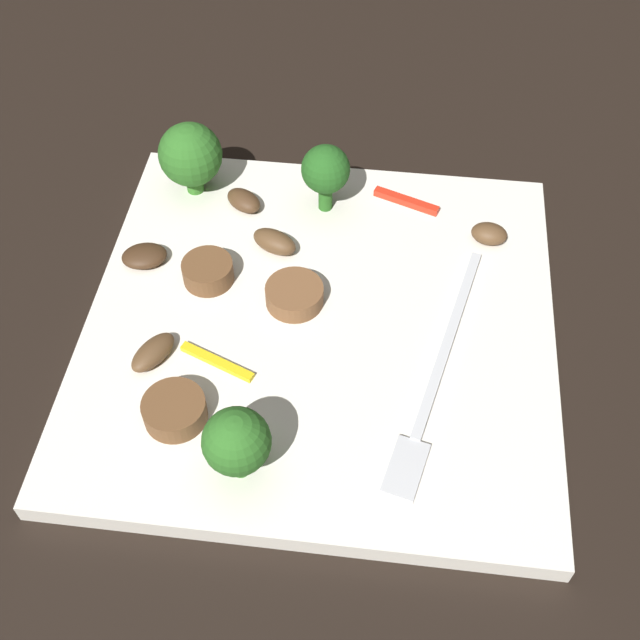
{
  "coord_description": "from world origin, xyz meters",
  "views": [
    {
      "loc": [
        0.3,
        0.04,
        0.39
      ],
      "look_at": [
        0.0,
        0.0,
        0.01
      ],
      "focal_mm": 44.84,
      "sensor_mm": 36.0,
      "label": 1
    }
  ],
  "objects_px": {
    "broccoli_floret_1": "(190,155)",
    "broccoli_floret_2": "(237,442)",
    "broccoli_floret_0": "(326,171)",
    "mushroom_4": "(244,201)",
    "pepper_strip_2": "(217,362)",
    "sausage_slice_1": "(294,295)",
    "mushroom_1": "(274,242)",
    "mushroom_0": "(489,234)",
    "sausage_slice_2": "(175,410)",
    "plate": "(320,327)",
    "sausage_slice_0": "(208,271)",
    "pepper_strip_0": "(406,201)",
    "fork": "(434,382)",
    "mushroom_2": "(144,256)"
  },
  "relations": [
    {
      "from": "mushroom_1",
      "to": "mushroom_4",
      "type": "xyz_separation_m",
      "value": [
        -0.04,
        -0.03,
        -0.0
      ]
    },
    {
      "from": "mushroom_0",
      "to": "pepper_strip_0",
      "type": "height_order",
      "value": "mushroom_0"
    },
    {
      "from": "sausage_slice_1",
      "to": "sausage_slice_2",
      "type": "relative_size",
      "value": 1.02
    },
    {
      "from": "broccoli_floret_0",
      "to": "sausage_slice_2",
      "type": "bearing_deg",
      "value": -19.6
    },
    {
      "from": "mushroom_4",
      "to": "pepper_strip_2",
      "type": "height_order",
      "value": "mushroom_4"
    },
    {
      "from": "sausage_slice_1",
      "to": "sausage_slice_2",
      "type": "xyz_separation_m",
      "value": [
        0.09,
        -0.05,
        0.0
      ]
    },
    {
      "from": "broccoli_floret_1",
      "to": "broccoli_floret_2",
      "type": "height_order",
      "value": "broccoli_floret_1"
    },
    {
      "from": "mushroom_1",
      "to": "mushroom_4",
      "type": "relative_size",
      "value": 1.15
    },
    {
      "from": "plate",
      "to": "broccoli_floret_2",
      "type": "relative_size",
      "value": 5.91
    },
    {
      "from": "sausage_slice_1",
      "to": "sausage_slice_2",
      "type": "distance_m",
      "value": 0.1
    },
    {
      "from": "plate",
      "to": "sausage_slice_1",
      "type": "bearing_deg",
      "value": -126.48
    },
    {
      "from": "broccoli_floret_0",
      "to": "broccoli_floret_1",
      "type": "distance_m",
      "value": 0.09
    },
    {
      "from": "plate",
      "to": "mushroom_2",
      "type": "distance_m",
      "value": 0.12
    },
    {
      "from": "sausage_slice_2",
      "to": "mushroom_4",
      "type": "height_order",
      "value": "sausage_slice_2"
    },
    {
      "from": "plate",
      "to": "sausage_slice_2",
      "type": "distance_m",
      "value": 0.11
    },
    {
      "from": "pepper_strip_2",
      "to": "sausage_slice_1",
      "type": "bearing_deg",
      "value": 143.7
    },
    {
      "from": "pepper_strip_2",
      "to": "sausage_slice_0",
      "type": "bearing_deg",
      "value": -164.18
    },
    {
      "from": "broccoli_floret_0",
      "to": "mushroom_4",
      "type": "bearing_deg",
      "value": -83.34
    },
    {
      "from": "broccoli_floret_2",
      "to": "broccoli_floret_0",
      "type": "bearing_deg",
      "value": 174.05
    },
    {
      "from": "sausage_slice_0",
      "to": "mushroom_1",
      "type": "height_order",
      "value": "same"
    },
    {
      "from": "broccoli_floret_2",
      "to": "mushroom_2",
      "type": "height_order",
      "value": "broccoli_floret_2"
    },
    {
      "from": "mushroom_4",
      "to": "pepper_strip_0",
      "type": "xyz_separation_m",
      "value": [
        -0.02,
        0.11,
        -0.0
      ]
    },
    {
      "from": "broccoli_floret_0",
      "to": "pepper_strip_0",
      "type": "height_order",
      "value": "broccoli_floret_0"
    },
    {
      "from": "broccoli_floret_0",
      "to": "mushroom_2",
      "type": "bearing_deg",
      "value": -59.62
    },
    {
      "from": "mushroom_0",
      "to": "pepper_strip_0",
      "type": "distance_m",
      "value": 0.06
    },
    {
      "from": "broccoli_floret_2",
      "to": "sausage_slice_1",
      "type": "xyz_separation_m",
      "value": [
        -0.12,
        0.01,
        -0.02
      ]
    },
    {
      "from": "fork",
      "to": "pepper_strip_2",
      "type": "bearing_deg",
      "value": -76.26
    },
    {
      "from": "mushroom_4",
      "to": "broccoli_floret_2",
      "type": "bearing_deg",
      "value": 9.66
    },
    {
      "from": "sausage_slice_2",
      "to": "mushroom_0",
      "type": "distance_m",
      "value": 0.23
    },
    {
      "from": "sausage_slice_2",
      "to": "plate",
      "type": "bearing_deg",
      "value": 137.59
    },
    {
      "from": "plate",
      "to": "pepper_strip_0",
      "type": "xyz_separation_m",
      "value": [
        -0.11,
        0.05,
        0.01
      ]
    },
    {
      "from": "sausage_slice_0",
      "to": "fork",
      "type": "bearing_deg",
      "value": 66.29
    },
    {
      "from": "fork",
      "to": "broccoli_floret_0",
      "type": "bearing_deg",
      "value": -137.0
    },
    {
      "from": "broccoli_floret_2",
      "to": "mushroom_1",
      "type": "relative_size",
      "value": 1.54
    },
    {
      "from": "mushroom_1",
      "to": "sausage_slice_1",
      "type": "bearing_deg",
      "value": 23.95
    },
    {
      "from": "mushroom_0",
      "to": "mushroom_4",
      "type": "relative_size",
      "value": 0.87
    },
    {
      "from": "pepper_strip_0",
      "to": "pepper_strip_2",
      "type": "height_order",
      "value": "pepper_strip_0"
    },
    {
      "from": "sausage_slice_1",
      "to": "pepper_strip_2",
      "type": "relative_size",
      "value": 0.75
    },
    {
      "from": "broccoli_floret_2",
      "to": "broccoli_floret_1",
      "type": "bearing_deg",
      "value": -161.57
    },
    {
      "from": "plate",
      "to": "mushroom_2",
      "type": "bearing_deg",
      "value": -106.51
    },
    {
      "from": "broccoli_floret_0",
      "to": "mushroom_4",
      "type": "xyz_separation_m",
      "value": [
        0.01,
        -0.05,
        -0.03
      ]
    },
    {
      "from": "sausage_slice_1",
      "to": "mushroom_1",
      "type": "relative_size",
      "value": 1.16
    },
    {
      "from": "sausage_slice_2",
      "to": "broccoli_floret_0",
      "type": "bearing_deg",
      "value": 160.4
    },
    {
      "from": "fork",
      "to": "broccoli_floret_0",
      "type": "height_order",
      "value": "broccoli_floret_0"
    },
    {
      "from": "plate",
      "to": "mushroom_1",
      "type": "height_order",
      "value": "mushroom_1"
    },
    {
      "from": "fork",
      "to": "mushroom_4",
      "type": "xyz_separation_m",
      "value": [
        -0.13,
        -0.13,
        0.0
      ]
    },
    {
      "from": "sausage_slice_1",
      "to": "mushroom_4",
      "type": "relative_size",
      "value": 1.33
    },
    {
      "from": "fork",
      "to": "pepper_strip_2",
      "type": "height_order",
      "value": "same"
    },
    {
      "from": "sausage_slice_0",
      "to": "broccoli_floret_1",
      "type": "bearing_deg",
      "value": -162.06
    },
    {
      "from": "broccoli_floret_1",
      "to": "mushroom_0",
      "type": "relative_size",
      "value": 2.24
    }
  ]
}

